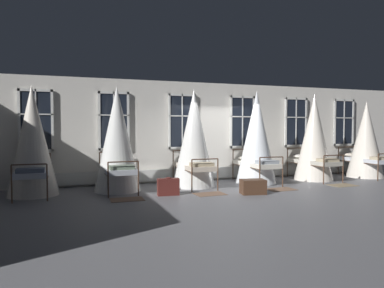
{
  "coord_description": "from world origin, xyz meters",
  "views": [
    {
      "loc": [
        -4.65,
        -9.74,
        1.74
      ],
      "look_at": [
        -1.12,
        0.28,
        1.27
      ],
      "focal_mm": 33.51,
      "sensor_mm": 36.0,
      "label": 1
    }
  ],
  "objects_px": {
    "cot_first": "(32,142)",
    "suitcase_dark": "(168,187)",
    "cot_third": "(194,139)",
    "cot_second": "(117,140)",
    "travel_trunk": "(253,187)",
    "cot_fifth": "(314,138)",
    "cot_fourth": "(256,138)",
    "cot_sixth": "(366,140)"
  },
  "relations": [
    {
      "from": "cot_first",
      "to": "suitcase_dark",
      "type": "distance_m",
      "value": 3.69
    },
    {
      "from": "cot_first",
      "to": "cot_second",
      "type": "xyz_separation_m",
      "value": [
        2.16,
        -0.06,
        0.03
      ]
    },
    {
      "from": "cot_second",
      "to": "cot_sixth",
      "type": "distance_m",
      "value": 8.76
    },
    {
      "from": "cot_first",
      "to": "cot_third",
      "type": "xyz_separation_m",
      "value": [
        4.42,
        -0.02,
        0.02
      ]
    },
    {
      "from": "cot_first",
      "to": "cot_fifth",
      "type": "bearing_deg",
      "value": -90.4
    },
    {
      "from": "cot_second",
      "to": "cot_sixth",
      "type": "bearing_deg",
      "value": -91.61
    },
    {
      "from": "cot_second",
      "to": "cot_fourth",
      "type": "relative_size",
      "value": 1.0
    },
    {
      "from": "cot_first",
      "to": "cot_sixth",
      "type": "distance_m",
      "value": 10.92
    },
    {
      "from": "cot_second",
      "to": "cot_fourth",
      "type": "height_order",
      "value": "cot_fourth"
    },
    {
      "from": "suitcase_dark",
      "to": "cot_second",
      "type": "bearing_deg",
      "value": 140.41
    },
    {
      "from": "cot_fourth",
      "to": "suitcase_dark",
      "type": "distance_m",
      "value": 3.61
    },
    {
      "from": "cot_sixth",
      "to": "travel_trunk",
      "type": "xyz_separation_m",
      "value": [
        -5.44,
        -1.63,
        -1.11
      ]
    },
    {
      "from": "cot_third",
      "to": "cot_fifth",
      "type": "distance_m",
      "value": 4.28
    },
    {
      "from": "cot_fourth",
      "to": "suitcase_dark",
      "type": "bearing_deg",
      "value": 110.71
    },
    {
      "from": "cot_first",
      "to": "suitcase_dark",
      "type": "bearing_deg",
      "value": -109.5
    },
    {
      "from": "cot_third",
      "to": "suitcase_dark",
      "type": "distance_m",
      "value": 1.99
    },
    {
      "from": "cot_first",
      "to": "cot_third",
      "type": "distance_m",
      "value": 4.42
    },
    {
      "from": "cot_first",
      "to": "cot_fifth",
      "type": "height_order",
      "value": "cot_fifth"
    },
    {
      "from": "cot_first",
      "to": "cot_fourth",
      "type": "relative_size",
      "value": 0.98
    },
    {
      "from": "cot_first",
      "to": "cot_second",
      "type": "height_order",
      "value": "cot_second"
    },
    {
      "from": "cot_sixth",
      "to": "travel_trunk",
      "type": "height_order",
      "value": "cot_sixth"
    },
    {
      "from": "cot_first",
      "to": "cot_fifth",
      "type": "xyz_separation_m",
      "value": [
        8.71,
        -0.06,
        0.02
      ]
    },
    {
      "from": "suitcase_dark",
      "to": "travel_trunk",
      "type": "xyz_separation_m",
      "value": [
        2.17,
        -0.55,
        -0.03
      ]
    },
    {
      "from": "cot_third",
      "to": "cot_second",
      "type": "bearing_deg",
      "value": 91.63
    },
    {
      "from": "cot_first",
      "to": "cot_third",
      "type": "bearing_deg",
      "value": -90.24
    },
    {
      "from": "cot_fifth",
      "to": "travel_trunk",
      "type": "distance_m",
      "value": 3.83
    },
    {
      "from": "cot_second",
      "to": "travel_trunk",
      "type": "xyz_separation_m",
      "value": [
        3.32,
        -1.66,
        -1.22
      ]
    },
    {
      "from": "cot_fourth",
      "to": "cot_fifth",
      "type": "distance_m",
      "value": 2.19
    },
    {
      "from": "suitcase_dark",
      "to": "cot_sixth",
      "type": "bearing_deg",
      "value": 12.54
    },
    {
      "from": "cot_third",
      "to": "suitcase_dark",
      "type": "relative_size",
      "value": 5.05
    },
    {
      "from": "cot_second",
      "to": "cot_third",
      "type": "distance_m",
      "value": 2.27
    },
    {
      "from": "cot_sixth",
      "to": "suitcase_dark",
      "type": "relative_size",
      "value": 4.7
    },
    {
      "from": "cot_second",
      "to": "cot_third",
      "type": "height_order",
      "value": "cot_second"
    },
    {
      "from": "cot_fifth",
      "to": "suitcase_dark",
      "type": "relative_size",
      "value": 5.04
    },
    {
      "from": "cot_first",
      "to": "suitcase_dark",
      "type": "relative_size",
      "value": 4.97
    },
    {
      "from": "cot_first",
      "to": "cot_fourth",
      "type": "xyz_separation_m",
      "value": [
        6.52,
        -0.05,
        0.04
      ]
    },
    {
      "from": "cot_third",
      "to": "travel_trunk",
      "type": "xyz_separation_m",
      "value": [
        1.05,
        -1.7,
        -1.21
      ]
    },
    {
      "from": "cot_fifth",
      "to": "suitcase_dark",
      "type": "bearing_deg",
      "value": 100.2
    },
    {
      "from": "cot_fourth",
      "to": "cot_first",
      "type": "bearing_deg",
      "value": 91.05
    },
    {
      "from": "suitcase_dark",
      "to": "cot_first",
      "type": "bearing_deg",
      "value": 164.98
    },
    {
      "from": "cot_first",
      "to": "cot_second",
      "type": "relative_size",
      "value": 0.98
    },
    {
      "from": "cot_third",
      "to": "cot_first",
      "type": "bearing_deg",
      "value": 90.39
    }
  ]
}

